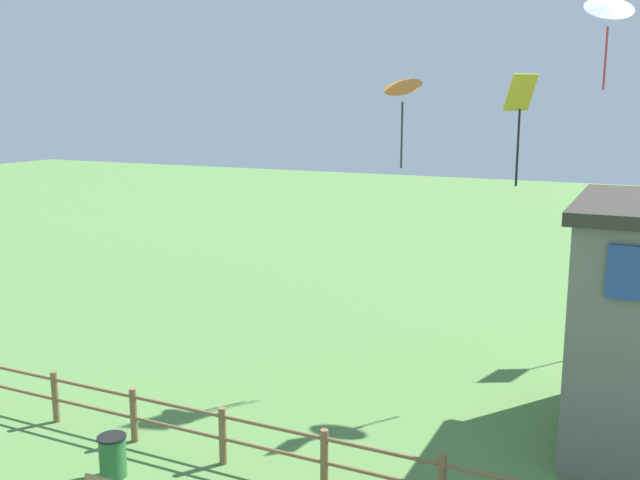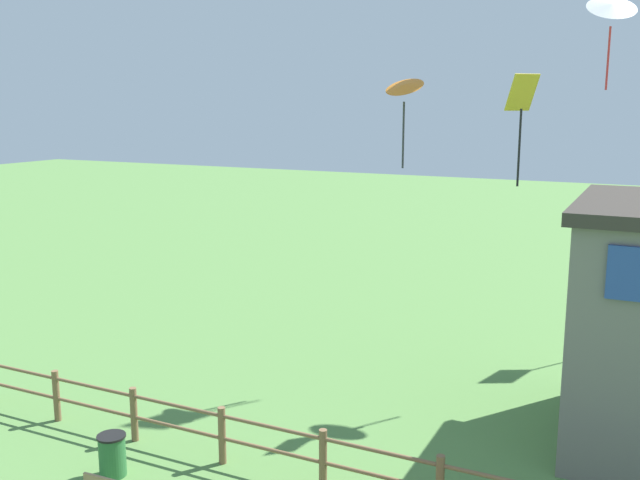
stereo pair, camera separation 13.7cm
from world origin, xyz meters
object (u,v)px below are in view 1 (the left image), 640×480
at_px(trash_bin, 113,456).
at_px(kite_orange_delta, 403,89).
at_px(kite_white_delta, 609,8).
at_px(kite_yellow_diamond, 520,109).

xyz_separation_m(trash_bin, kite_orange_delta, (2.81, 7.19, 6.51)).
bearing_deg(trash_bin, kite_white_delta, 52.46).
height_order(kite_yellow_diamond, kite_white_delta, kite_white_delta).
relative_size(kite_orange_delta, kite_white_delta, 0.97).
xyz_separation_m(trash_bin, kite_yellow_diamond, (5.55, 6.98, 6.06)).
bearing_deg(kite_orange_delta, kite_white_delta, 25.09).
bearing_deg(kite_yellow_diamond, kite_orange_delta, 175.61).
relative_size(kite_yellow_diamond, kite_orange_delta, 1.12).
bearing_deg(kite_yellow_diamond, trash_bin, -128.50).
bearing_deg(kite_orange_delta, kite_yellow_diamond, -4.39).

